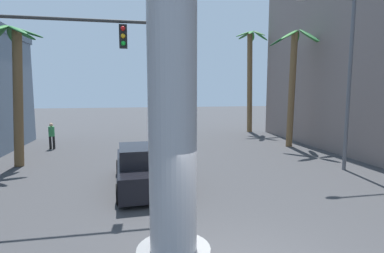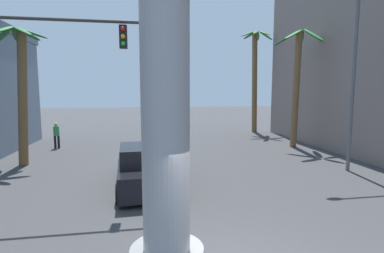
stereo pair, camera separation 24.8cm
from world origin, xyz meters
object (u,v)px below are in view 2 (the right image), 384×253
Objects in this scene: palm_tree_mid_right at (298,77)px; traffic_light_mast at (15,70)px; palm_tree_mid_left at (20,80)px; pedestrian_far_left at (56,133)px; palm_tree_far_right at (255,73)px; street_lamp at (345,66)px; car_lead at (146,167)px.

traffic_light_mast is at bearing -151.19° from palm_tree_mid_right.
palm_tree_mid_left is 4.97m from pedestrian_far_left.
palm_tree_far_right is at bearing 89.56° from palm_tree_mid_right.
palm_tree_mid_left is at bearing 165.21° from street_lamp.
pedestrian_far_left is at bearing 83.82° from palm_tree_mid_left.
palm_tree_far_right reaches higher than car_lead.
palm_tree_mid_right is (0.86, 5.40, -0.19)m from street_lamp.
palm_tree_far_right reaches higher than pedestrian_far_left.
palm_tree_far_right is at bearing 30.30° from palm_tree_mid_left.
street_lamp is 1.23× the size of traffic_light_mast.
pedestrian_far_left is at bearing 98.67° from traffic_light_mast.
street_lamp is 14.53m from palm_tree_mid_left.
traffic_light_mast reaches higher than pedestrian_far_left.
palm_tree_far_right is (0.05, 7.04, 0.59)m from palm_tree_mid_right.
car_lead is at bearing -57.49° from pedestrian_far_left.
palm_tree_far_right is 15.83m from pedestrian_far_left.
palm_tree_mid_right is 14.99m from palm_tree_mid_left.
street_lamp reaches higher than traffic_light_mast.
street_lamp is 1.04× the size of palm_tree_mid_right.
palm_tree_mid_right is at bearing -8.58° from pedestrian_far_left.
car_lead is (3.80, 1.15, -3.42)m from traffic_light_mast.
palm_tree_mid_right reaches higher than pedestrian_far_left.
pedestrian_far_left is at bearing -161.52° from palm_tree_far_right.
palm_tree_mid_left reaches higher than pedestrian_far_left.
palm_tree_far_right is 5.34× the size of pedestrian_far_left.
traffic_light_mast is 14.89m from palm_tree_mid_right.
pedestrian_far_left is (-1.43, 9.36, -3.20)m from traffic_light_mast.
car_lead is 0.57× the size of palm_tree_far_right.
palm_tree_mid_left is (-14.04, 3.70, -0.53)m from street_lamp.
palm_tree_mid_left is (-14.95, -8.74, -0.92)m from palm_tree_far_right.
palm_tree_far_right is 17.34m from palm_tree_mid_left.
palm_tree_mid_left is at bearing 142.55° from car_lead.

